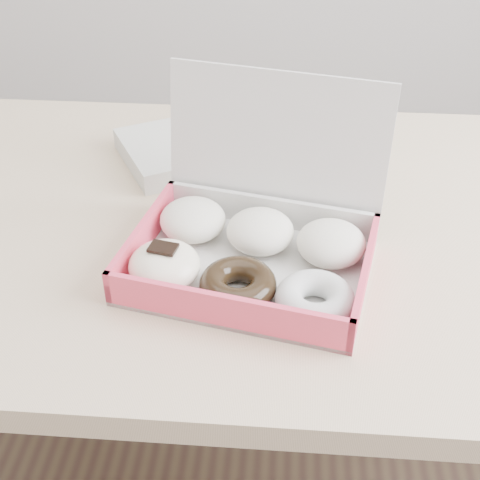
{
  "coord_description": "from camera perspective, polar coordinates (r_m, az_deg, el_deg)",
  "views": [
    {
      "loc": [
        0.03,
        -0.86,
        1.34
      ],
      "look_at": [
        -0.03,
        -0.12,
        0.79
      ],
      "focal_mm": 50.0,
      "sensor_mm": 36.0,
      "label": 1
    }
  ],
  "objects": [
    {
      "name": "newspapers",
      "position": [
        1.21,
        -4.21,
        7.86
      ],
      "size": [
        0.29,
        0.27,
        0.04
      ],
      "primitive_type": "cube",
      "rotation": [
        0.0,
        0.0,
        0.5
      ],
      "color": "silver",
      "rests_on": "table"
    },
    {
      "name": "donut_box",
      "position": [
        0.93,
        0.95,
        -0.27
      ],
      "size": [
        0.38,
        0.34,
        0.24
      ],
      "rotation": [
        0.0,
        0.0,
        -0.21
      ],
      "color": "silver",
      "rests_on": "table"
    },
    {
      "name": "table",
      "position": [
        1.09,
        1.82,
        -1.51
      ],
      "size": [
        1.2,
        0.8,
        0.75
      ],
      "color": "tan",
      "rests_on": "ground"
    }
  ]
}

